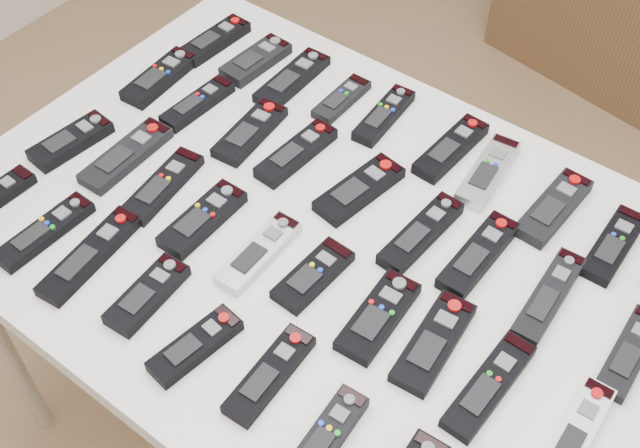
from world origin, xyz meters
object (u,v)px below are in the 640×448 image
Objects in this scene: remote_25 at (378,316)px; remote_23 at (259,252)px; remote_1 at (256,60)px; remote_13 at (296,153)px; remote_12 at (250,132)px; remote_15 at (421,233)px; remote_30 at (45,232)px; remote_35 at (326,437)px; remote_14 at (359,189)px; remote_7 at (554,208)px; table at (320,253)px; remote_16 at (478,255)px; remote_19 at (71,141)px; remote_0 at (215,40)px; remote_17 at (549,296)px; remote_11 at (198,103)px; remote_10 at (160,77)px; remote_34 at (270,374)px; remote_4 at (384,115)px; remote_27 at (489,386)px; remote_26 at (434,342)px; remote_32 at (147,295)px; remote_3 at (342,99)px; remote_20 at (126,155)px; remote_28 at (574,436)px; remote_8 at (614,245)px; remote_21 at (163,185)px; remote_18 at (630,352)px; remote_31 at (90,255)px; remote_5 at (451,148)px; remote_2 at (292,79)px; remote_24 at (313,275)px; remote_33 at (195,346)px; remote_22 at (203,219)px.

remote_23 is at bearing 179.67° from remote_25.
remote_13 is at bearing -31.58° from remote_1.
remote_15 is (0.39, -0.02, 0.00)m from remote_12.
remote_30 is 0.60m from remote_35.
remote_14 is at bearing 127.72° from remote_25.
table is at bearing -133.90° from remote_7.
remote_16 is (0.24, 0.11, 0.07)m from table.
remote_0 is at bearing 95.12° from remote_19.
remote_11 is at bearing 176.90° from remote_17.
remote_10 is 1.01× the size of remote_23.
remote_12 is (-0.25, 0.11, 0.07)m from table.
remote_16 reaches higher than remote_34.
remote_4 is 0.88× the size of remote_27.
remote_11 is at bearing -152.38° from remote_4.
remote_11 is at bearing 158.89° from remote_26.
remote_12 is at bearing 47.84° from remote_19.
remote_32 reaches higher than remote_25.
remote_7 and remote_35 have the same top height.
remote_20 is at bearing -121.11° from remote_3.
remote_32 is (-0.13, -0.28, 0.07)m from table.
remote_4 is 0.68m from remote_35.
remote_35 is (-0.27, -0.21, 0.00)m from remote_28.
remote_8 is 0.88× the size of remote_17.
remote_34 is (-0.18, -0.55, -0.00)m from remote_7.
remote_8 is at bearing 37.28° from remote_23.
remote_32 is 0.37m from remote_35.
remote_21 is 0.66m from remote_27.
remote_18 is 1.00× the size of remote_34.
table is 0.18m from remote_15.
remote_27 is (0.63, -0.20, 0.00)m from remote_12.
remote_18 is at bearing -9.06° from remote_1.
remote_10 is 0.35m from remote_13.
remote_31 and remote_34 have the same top height.
remote_28 is at bearing -57.61° from remote_17.
remote_5 is 0.42m from remote_23.
remote_2 is 0.58m from remote_32.
remote_21 is 0.19m from remote_31.
remote_26 is 0.24m from remote_28.
remote_23 is 1.17× the size of remote_24.
remote_18 is (0.22, -0.19, -0.00)m from remote_7.
remote_18 is 0.38m from remote_25.
remote_33 is 0.25m from remote_35.
remote_18 is 0.71m from remote_22.
remote_32 is at bearing -152.75° from remote_18.
remote_35 reaches higher than remote_24.
remote_26 is at bearing -113.06° from remote_8.
remote_32 is 0.88× the size of remote_34.
remote_17 is (0.08, -0.17, -0.00)m from remote_7.
remote_23 is at bearing -29.86° from remote_11.
remote_2 is at bearing 3.22° from remote_0.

